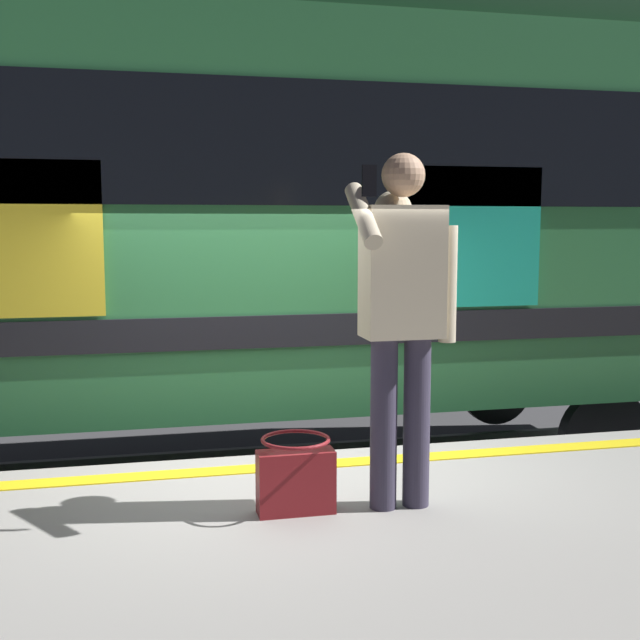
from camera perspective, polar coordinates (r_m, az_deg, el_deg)
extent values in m
plane|color=#3D3D3F|center=(5.55, -3.37, -19.04)|extent=(24.54, 24.54, 0.00)
cube|color=yellow|center=(4.91, -2.87, -10.51)|extent=(14.17, 0.16, 0.01)
cube|color=slate|center=(6.85, -5.45, -13.15)|extent=(18.80, 0.08, 0.16)
cube|color=slate|center=(8.20, -6.76, -9.74)|extent=(18.80, 0.08, 0.16)
cube|color=#2D723F|center=(7.15, -6.16, 7.30)|extent=(9.47, 2.71, 3.05)
cube|color=#1B4426|center=(7.34, -6.34, 20.25)|extent=(9.28, 2.49, 0.24)
cube|color=black|center=(5.82, -4.62, 12.67)|extent=(8.99, 0.03, 0.90)
cube|color=black|center=(5.84, -4.48, -0.86)|extent=(8.99, 0.03, 0.24)
cube|color=#19A58C|center=(6.24, 10.76, 5.86)|extent=(1.16, 0.02, 1.08)
cube|color=gold|center=(5.78, -21.09, 5.44)|extent=(1.16, 0.02, 1.08)
cylinder|color=black|center=(7.41, 19.75, -7.91)|extent=(0.84, 0.12, 0.84)
cylinder|color=black|center=(9.25, 12.52, -4.73)|extent=(0.84, 0.12, 0.84)
cylinder|color=#383347|center=(4.20, 6.96, -7.26)|extent=(0.14, 0.14, 0.90)
cylinder|color=#383347|center=(4.15, 4.60, -7.43)|extent=(0.14, 0.14, 0.90)
cube|color=beige|center=(4.05, 5.92, 3.46)|extent=(0.40, 0.24, 0.67)
sphere|color=beige|center=(4.20, 5.27, 7.89)|extent=(0.20, 0.20, 0.20)
sphere|color=tan|center=(4.05, 6.01, 10.32)|extent=(0.22, 0.22, 0.22)
cylinder|color=beige|center=(4.14, 9.19, 2.56)|extent=(0.09, 0.09, 0.60)
cylinder|color=beige|center=(3.90, 3.12, 7.54)|extent=(0.09, 0.42, 0.33)
cube|color=black|center=(3.81, 3.56, 9.95)|extent=(0.07, 0.02, 0.15)
cube|color=maroon|center=(4.14, -1.75, -11.56)|extent=(0.40, 0.15, 0.33)
torus|color=maroon|center=(4.08, -1.76, -8.58)|extent=(0.36, 0.36, 0.02)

